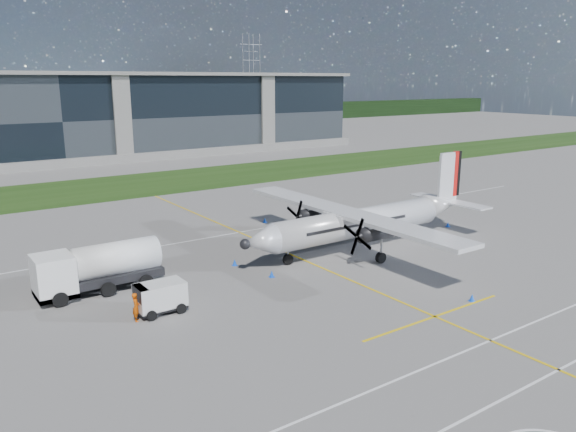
# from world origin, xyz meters

# --- Properties ---
(ground) EXTENTS (400.00, 400.00, 0.00)m
(ground) POSITION_xyz_m (0.00, 40.00, 0.00)
(ground) COLOR #5F5C5A
(ground) RESTS_ON ground
(grass_strip) EXTENTS (400.00, 18.00, 0.04)m
(grass_strip) POSITION_xyz_m (0.00, 48.00, 0.02)
(grass_strip) COLOR #1A370F
(grass_strip) RESTS_ON ground
(terminal_building) EXTENTS (120.00, 20.00, 15.00)m
(terminal_building) POSITION_xyz_m (0.00, 80.00, 7.50)
(terminal_building) COLOR black
(terminal_building) RESTS_ON ground
(pylon_east) EXTENTS (9.00, 4.60, 30.00)m
(pylon_east) POSITION_xyz_m (85.00, 150.00, 15.00)
(pylon_east) COLOR gray
(pylon_east) RESTS_ON ground
(yellow_taxiway_centerline) EXTENTS (0.20, 70.00, 0.01)m
(yellow_taxiway_centerline) POSITION_xyz_m (3.00, 10.00, 0.01)
(yellow_taxiway_centerline) COLOR yellow
(yellow_taxiway_centerline) RESTS_ON ground
(white_lane_line) EXTENTS (90.00, 0.15, 0.01)m
(white_lane_line) POSITION_xyz_m (0.00, -14.00, 0.01)
(white_lane_line) COLOR white
(white_lane_line) RESTS_ON ground
(turboprop_aircraft) EXTENTS (24.41, 25.31, 7.59)m
(turboprop_aircraft) POSITION_xyz_m (9.43, 7.43, 3.80)
(turboprop_aircraft) COLOR silver
(turboprop_aircraft) RESTS_ON ground
(fuel_tanker_truck) EXTENTS (8.86, 2.88, 3.32)m
(fuel_tanker_truck) POSITION_xyz_m (-13.23, 10.15, 1.66)
(fuel_tanker_truck) COLOR white
(fuel_tanker_truck) RESTS_ON ground
(baggage_tug) EXTENTS (3.22, 1.93, 1.93)m
(baggage_tug) POSITION_xyz_m (-10.60, 4.34, 0.97)
(baggage_tug) COLOR silver
(baggage_tug) RESTS_ON ground
(ground_crew_person) EXTENTS (0.85, 0.99, 2.05)m
(ground_crew_person) POSITION_xyz_m (-12.32, 3.95, 1.02)
(ground_crew_person) COLOR #F25907
(ground_crew_person) RESTS_ON ground
(safety_cone_stbdwing) EXTENTS (0.36, 0.36, 0.50)m
(safety_cone_stbdwing) POSITION_xyz_m (7.07, 19.82, 0.25)
(safety_cone_stbdwing) COLOR blue
(safety_cone_stbdwing) RESTS_ON ground
(safety_cone_portwing) EXTENTS (0.36, 0.36, 0.50)m
(safety_cone_portwing) POSITION_xyz_m (6.95, -5.72, 0.25)
(safety_cone_portwing) COLOR blue
(safety_cone_portwing) RESTS_ON ground
(safety_cone_tail) EXTENTS (0.36, 0.36, 0.50)m
(safety_cone_tail) POSITION_xyz_m (21.11, 7.95, 0.25)
(safety_cone_tail) COLOR blue
(safety_cone_tail) RESTS_ON ground
(safety_cone_nose_port) EXTENTS (0.36, 0.36, 0.50)m
(safety_cone_nose_port) POSITION_xyz_m (-1.35, 5.74, 0.25)
(safety_cone_nose_port) COLOR blue
(safety_cone_nose_port) RESTS_ON ground
(safety_cone_nose_stbd) EXTENTS (0.36, 0.36, 0.50)m
(safety_cone_nose_stbd) POSITION_xyz_m (-2.27, 9.64, 0.25)
(safety_cone_nose_stbd) COLOR blue
(safety_cone_nose_stbd) RESTS_ON ground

